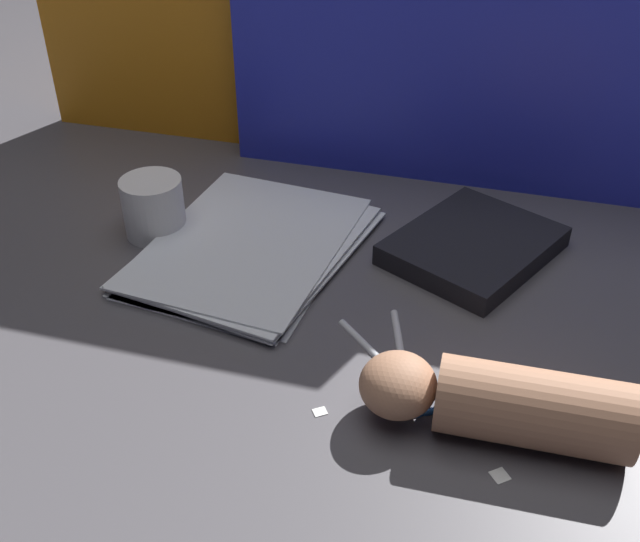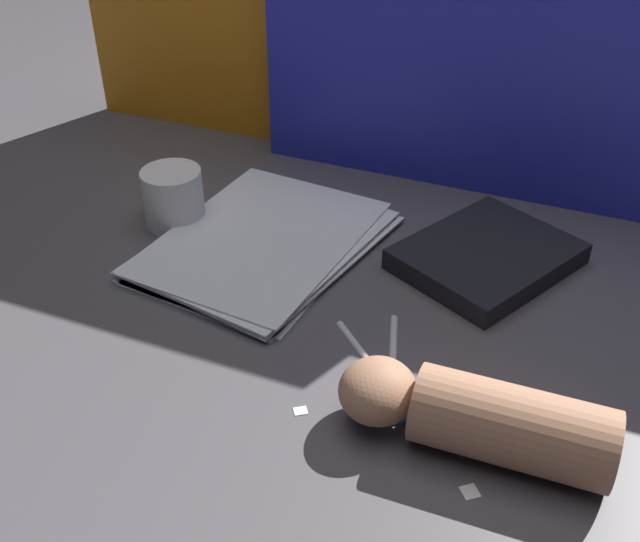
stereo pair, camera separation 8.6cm
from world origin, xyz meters
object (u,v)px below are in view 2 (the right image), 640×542
paper_stack (263,242)px  book_closed (487,256)px  scissors (389,382)px  hand_forearm (477,417)px  mug (174,198)px

paper_stack → book_closed: (0.28, 0.11, 0.01)m
scissors → hand_forearm: (0.11, -0.03, 0.03)m
paper_stack → book_closed: bearing=21.9°
scissors → mug: 0.44m
paper_stack → mug: mug is taller
book_closed → mug: mug is taller
paper_stack → scissors: size_ratio=2.01×
scissors → mug: (-0.41, 0.15, 0.04)m
paper_stack → book_closed: book_closed is taller
hand_forearm → mug: mug is taller
book_closed → hand_forearm: size_ratio=0.95×
hand_forearm → mug: bearing=160.5°
scissors → hand_forearm: 0.12m
book_closed → hand_forearm: bearing=-72.4°
scissors → book_closed: bearing=87.6°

